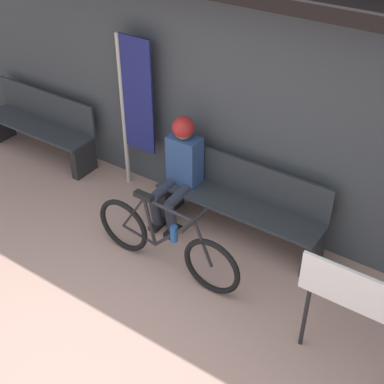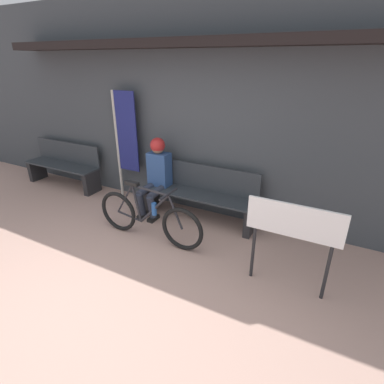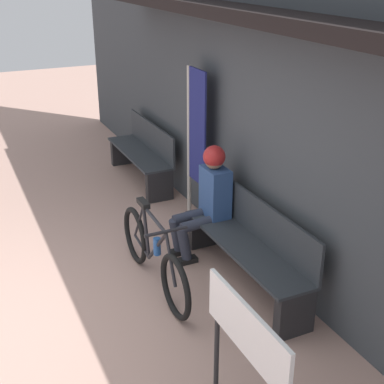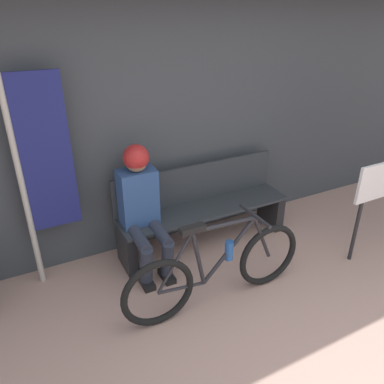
{
  "view_description": "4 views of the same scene",
  "coord_description": "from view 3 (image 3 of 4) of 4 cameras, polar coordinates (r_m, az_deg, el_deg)",
  "views": [
    {
      "loc": [
        2.24,
        -1.87,
        3.71
      ],
      "look_at": [
        -0.03,
        1.47,
        0.8
      ],
      "focal_mm": 50.0,
      "sensor_mm": 36.0,
      "label": 1
    },
    {
      "loc": [
        2.04,
        -1.7,
        2.3
      ],
      "look_at": [
        0.26,
        1.7,
        0.59
      ],
      "focal_mm": 28.0,
      "sensor_mm": 36.0,
      "label": 2
    },
    {
      "loc": [
        4.02,
        -0.36,
        2.93
      ],
      "look_at": [
        -0.21,
        1.62,
        0.89
      ],
      "focal_mm": 50.0,
      "sensor_mm": 36.0,
      "label": 3
    },
    {
      "loc": [
        -1.46,
        -0.91,
        2.27
      ],
      "look_at": [
        -0.19,
        1.53,
        0.9
      ],
      "focal_mm": 35.0,
      "sensor_mm": 36.0,
      "label": 4
    }
  ],
  "objects": [
    {
      "name": "storefront_wall",
      "position": [
        5.02,
        8.83,
        8.66
      ],
      "size": [
        12.0,
        0.56,
        3.2
      ],
      "color": "#3D4247",
      "rests_on": "ground_plane"
    },
    {
      "name": "park_bench_far",
      "position": [
        7.63,
        -5.28,
        4.03
      ],
      "size": [
        1.62,
        0.42,
        0.84
      ],
      "color": "#2D3338",
      "rests_on": "ground_plane"
    },
    {
      "name": "ground_plane",
      "position": [
        4.99,
        -16.48,
        -13.53
      ],
      "size": [
        24.0,
        24.0,
        0.0
      ],
      "primitive_type": "plane",
      "color": "tan"
    },
    {
      "name": "signboard",
      "position": [
        3.48,
        5.78,
        -15.37
      ],
      "size": [
        0.95,
        0.04,
        1.0
      ],
      "color": "#232326",
      "rests_on": "ground_plane"
    },
    {
      "name": "person_seated",
      "position": [
        5.54,
        1.68,
        -0.23
      ],
      "size": [
        0.34,
        0.6,
        1.21
      ],
      "color": "#2D3342",
      "rests_on": "ground_plane"
    },
    {
      "name": "park_bench_near",
      "position": [
        5.18,
        6.15,
        -5.82
      ],
      "size": [
        1.8,
        0.42,
        0.84
      ],
      "color": "#2D3338",
      "rests_on": "ground_plane"
    },
    {
      "name": "banner_pole",
      "position": [
        6.14,
        0.31,
        6.31
      ],
      "size": [
        0.45,
        0.05,
        1.85
      ],
      "color": "#B7B2A8",
      "rests_on": "ground_plane"
    },
    {
      "name": "bicycle",
      "position": [
        5.15,
        -4.13,
        -6.84
      ],
      "size": [
        1.65,
        0.4,
        0.82
      ],
      "color": "black",
      "rests_on": "ground_plane"
    }
  ]
}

